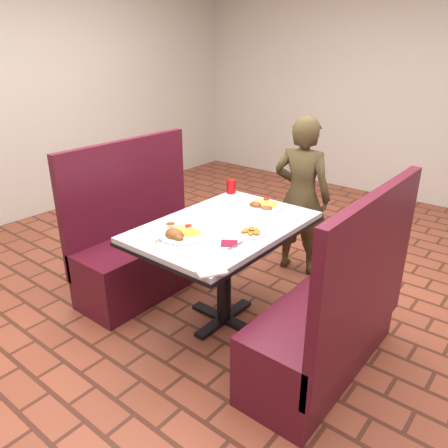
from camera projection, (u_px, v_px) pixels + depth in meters
The scene contains 15 objects.
room at pixel (224, 30), 2.40m from camera, with size 7.00×7.04×2.82m.
dining_table at pixel (224, 237), 2.89m from camera, with size 0.81×1.21×0.75m.
booth_bench_left at pixel (146, 249), 3.47m from camera, with size 0.47×1.20×1.17m.
booth_bench_right at pixel (330, 323), 2.55m from camera, with size 0.47×1.20×1.17m.
diner_person at pixel (301, 197), 3.61m from camera, with size 0.49×0.32×1.33m, color brown.
near_dinner_plate at pixel (181, 231), 2.66m from camera, with size 0.29×0.29×0.09m.
far_dinner_plate at pixel (264, 204), 3.13m from camera, with size 0.28×0.28×0.07m.
plantain_plate at pixel (251, 232), 2.70m from camera, with size 0.19×0.19×0.03m.
maroon_napkin at pixel (229, 243), 2.57m from camera, with size 0.10×0.10×0.00m, color maroon.
spoon_utensil at pixel (236, 246), 2.53m from camera, with size 0.01×0.14×0.00m, color silver.
red_tumbler at pixel (231, 186), 3.42m from camera, with size 0.07×0.07×0.11m, color red.
paper_napkin at pixel (208, 267), 2.29m from camera, with size 0.20×0.15×0.01m, color silver.
knife_utensil at pixel (179, 235), 2.66m from camera, with size 0.01×0.16×0.00m, color silver.
fork_utensil at pixel (166, 238), 2.62m from camera, with size 0.01×0.16×0.00m, color #BABABF.
lettuce_shreds at pixel (234, 223), 2.87m from camera, with size 0.28×0.32×0.00m, color #9ECA50, non-canonical shape.
Camera 1 is at (1.65, -2.05, 1.84)m, focal length 35.00 mm.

